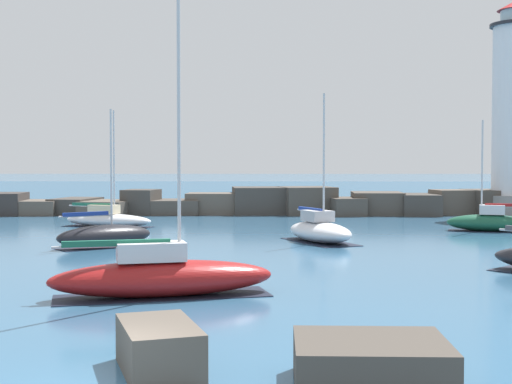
{
  "coord_description": "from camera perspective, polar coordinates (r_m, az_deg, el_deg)",
  "views": [
    {
      "loc": [
        3.25,
        -13.58,
        4.6
      ],
      "look_at": [
        2.38,
        33.47,
        2.71
      ],
      "focal_mm": 50.0,
      "sensor_mm": 36.0,
      "label": 1
    }
  ],
  "objects": [
    {
      "name": "sailboat_moored_1",
      "position": [
        41.81,
        5.11,
        -3.07
      ],
      "size": [
        4.72,
        6.38,
        8.63
      ],
      "color": "white",
      "rests_on": "ground"
    },
    {
      "name": "breakwater_jetty",
      "position": [
        64.08,
        0.15,
        -0.91
      ],
      "size": [
        56.24,
        7.03,
        2.48
      ],
      "color": "brown",
      "rests_on": "ground"
    },
    {
      "name": "open_sea_beyond",
      "position": [
        124.04,
        -0.44,
        0.18
      ],
      "size": [
        400.0,
        116.0,
        0.01
      ],
      "color": "#235175",
      "rests_on": "ground"
    },
    {
      "name": "sailboat_moored_7",
      "position": [
        50.72,
        18.08,
        -2.25
      ],
      "size": [
        5.68,
        3.19,
        7.53
      ],
      "color": "#195138",
      "rests_on": "ground"
    },
    {
      "name": "sailboat_moored_4",
      "position": [
        40.11,
        -12.01,
        -3.42
      ],
      "size": [
        5.56,
        4.96,
        7.6
      ],
      "color": "black",
      "rests_on": "ground"
    },
    {
      "name": "sailboat_moored_6",
      "position": [
        52.77,
        -11.78,
        -2.11
      ],
      "size": [
        7.19,
        4.14,
        8.41
      ],
      "color": "silver",
      "rests_on": "ground"
    },
    {
      "name": "sailboat_moored_2",
      "position": [
        25.0,
        -7.56,
        -6.63
      ],
      "size": [
        8.06,
        4.08,
        11.16
      ],
      "color": "maroon",
      "rests_on": "ground"
    }
  ]
}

